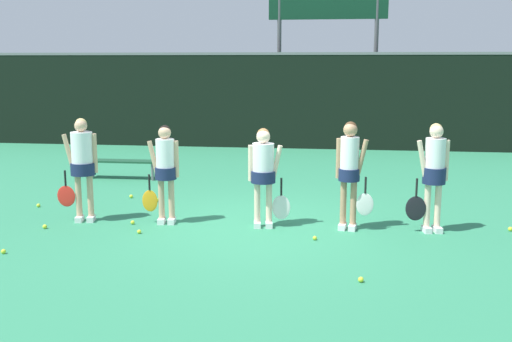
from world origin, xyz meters
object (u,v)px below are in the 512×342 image
Objects in this scene: player_2 at (264,169)px; tennis_ball_5 at (315,238)px; scoreboard at (328,14)px; player_4 at (434,169)px; tennis_ball_7 at (3,251)px; bench_courtside at (122,163)px; player_0 at (82,160)px; tennis_ball_10 at (510,229)px; player_1 at (165,166)px; player_3 at (350,166)px; tennis_ball_8 at (131,196)px; tennis_ball_4 at (133,222)px; tennis_ball_6 at (45,227)px; tennis_ball_9 at (38,205)px; tennis_ball_3 at (157,200)px; tennis_ball_0 at (139,232)px; tennis_ball_2 at (361,280)px.

player_2 is 25.24× the size of tennis_ball_5.
scoreboard is 11.13m from player_4.
bench_courtside is at bearing 92.73° from tennis_ball_7.
player_0 is at bearing 170.37° from player_4.
player_0 reaches higher than tennis_ball_10.
player_3 is at bearing -5.54° from player_1.
player_2 is 22.64× the size of tennis_ball_8.
tennis_ball_4 is 0.94× the size of tennis_ball_6.
player_1 reaches higher than tennis_ball_7.
player_0 is 1.81m from tennis_ball_9.
tennis_ball_7 is at bearing -72.26° from tennis_ball_9.
player_2 is 24.36× the size of tennis_ball_4.
player_3 is 5.82m from tennis_ball_9.
tennis_ball_5 is (4.59, -4.26, -0.34)m from bench_courtside.
tennis_ball_5 is 0.90× the size of tennis_ball_6.
tennis_ball_3 is (1.47, -2.14, -0.34)m from bench_courtside.
player_2 reaches higher than tennis_ball_4.
player_1 reaches higher than player_2.
tennis_ball_0 is at bearing -103.45° from scoreboard.
tennis_ball_3 is at bearing 134.47° from tennis_ball_2.
scoreboard is 3.06× the size of player_4.
tennis_ball_3 and tennis_ball_6 have the same top height.
tennis_ball_8 is 6.95m from tennis_ball_10.
player_2 is 2.37m from tennis_ball_4.
tennis_ball_4 is 1.04× the size of tennis_ball_5.
player_3 is 24.36× the size of tennis_ball_3.
player_4 is 24.19× the size of tennis_ball_3.
tennis_ball_5 is 5.37m from tennis_ball_9.
tennis_ball_5 is at bearing -34.24° from tennis_ball_3.
bench_courtside is at bearing 78.38° from tennis_ball_9.
player_4 reaches higher than tennis_ball_9.
player_2 is 4.48m from tennis_ball_9.
bench_courtside is at bearing 112.37° from tennis_ball_4.
tennis_ball_6 reaches higher than tennis_ball_5.
tennis_ball_10 is at bearing 16.29° from tennis_ball_5.
player_0 is at bearing -109.89° from scoreboard.
player_3 is at bearing -175.20° from tennis_ball_10.
player_2 is 24.03× the size of tennis_ball_9.
tennis_ball_5 is 0.90× the size of tennis_ball_10.
tennis_ball_8 is 1.74m from tennis_ball_9.
player_0 is 24.59× the size of tennis_ball_6.
tennis_ball_3 is 1.06× the size of tennis_ball_9.
player_0 is at bearing -177.50° from tennis_ball_10.
player_1 is 1.18m from tennis_ball_0.
tennis_ball_4 is 2.16m from tennis_ball_7.
player_0 reaches higher than tennis_ball_7.
tennis_ball_9 is (-6.99, 0.71, -0.98)m from player_4.
tennis_ball_10 is at bearing -11.18° from tennis_ball_3.
bench_courtside reaches higher than tennis_ball_4.
bench_courtside is 1.07× the size of player_4.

